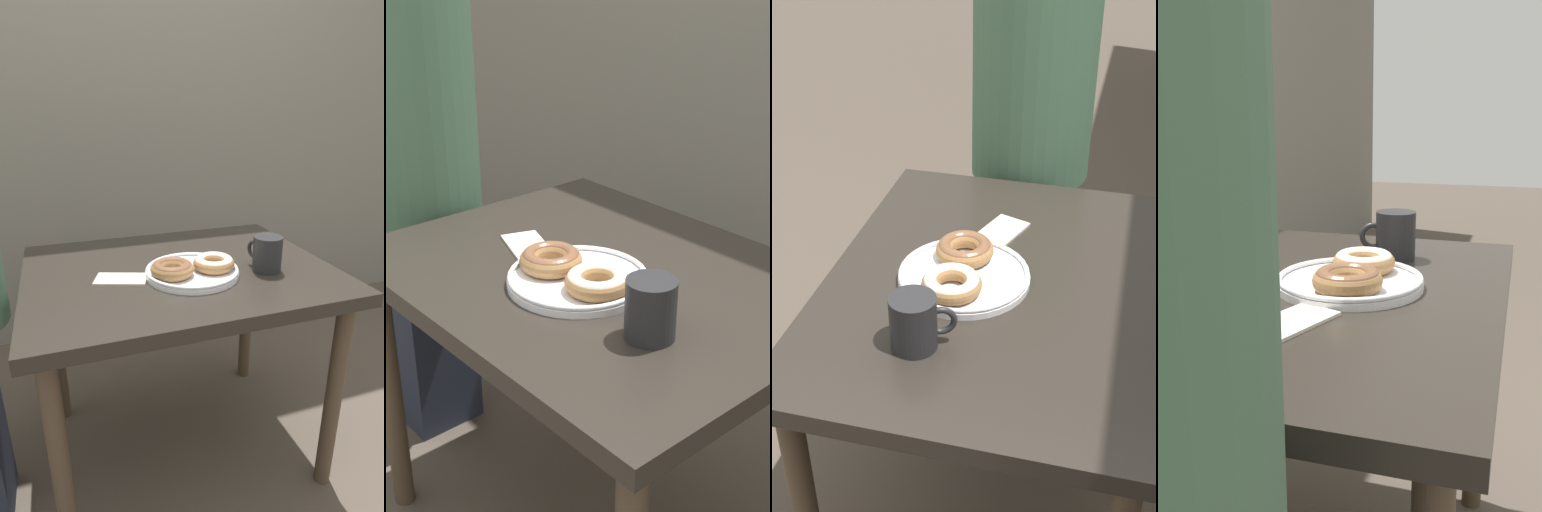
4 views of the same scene
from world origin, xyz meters
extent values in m
cube|color=#28231E|center=(0.00, 0.18, 0.68)|extent=(0.91, 0.71, 0.04)
cylinder|color=#473828|center=(-0.40, -0.12, 0.33)|extent=(0.05, 0.05, 0.66)
cylinder|color=#473828|center=(-0.40, 0.47, 0.33)|extent=(0.05, 0.05, 0.66)
cylinder|color=white|center=(0.02, 0.10, 0.71)|extent=(0.27, 0.27, 0.01)
torus|color=white|center=(0.02, 0.10, 0.72)|extent=(0.27, 0.27, 0.01)
torus|color=#9E7042|center=(0.08, 0.09, 0.73)|extent=(0.14, 0.14, 0.04)
torus|color=silver|center=(0.08, 0.09, 0.74)|extent=(0.13, 0.13, 0.03)
torus|color=#9E7042|center=(-0.05, 0.09, 0.73)|extent=(0.17, 0.17, 0.04)
torus|color=brown|center=(-0.05, 0.09, 0.74)|extent=(0.16, 0.16, 0.03)
cylinder|color=#232326|center=(0.24, 0.07, 0.75)|extent=(0.09, 0.09, 0.11)
cylinder|color=#382114|center=(0.24, 0.07, 0.80)|extent=(0.07, 0.07, 0.00)
torus|color=#232326|center=(0.23, 0.11, 0.75)|extent=(0.03, 0.06, 0.06)
cube|color=#232838|center=(-0.70, 0.13, 0.32)|extent=(0.28, 0.20, 0.64)
cylinder|color=#42664C|center=(-0.65, 0.13, 0.93)|extent=(0.33, 0.33, 0.56)
cube|color=beige|center=(-0.18, 0.14, 0.70)|extent=(0.16, 0.12, 0.01)
camera|label=1|loc=(-0.33, -0.91, 1.16)|focal=28.00mm
camera|label=2|loc=(0.94, -0.70, 1.32)|focal=50.00mm
camera|label=3|loc=(1.20, 0.40, 1.54)|focal=50.00mm
camera|label=4|loc=(-0.95, -0.19, 1.02)|focal=40.00mm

